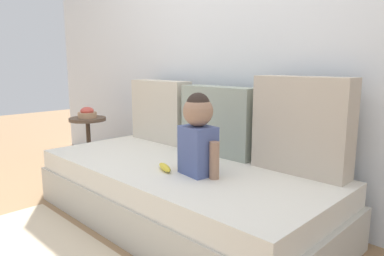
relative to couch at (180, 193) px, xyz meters
name	(u,v)px	position (x,y,z in m)	size (l,w,h in m)	color
ground_plane	(180,220)	(0.00, 0.00, -0.19)	(12.00, 12.00, 0.00)	#93704C
back_wall	(241,36)	(0.00, 0.61, 1.02)	(5.23, 0.10, 2.43)	silver
couch	(180,193)	(0.00, 0.00, 0.00)	(2.03, 0.96, 0.39)	beige
throw_pillow_left	(161,111)	(-0.63, 0.38, 0.45)	(0.58, 0.16, 0.50)	beige
throw_pillow_center	(219,121)	(0.00, 0.38, 0.44)	(0.59, 0.16, 0.48)	#99A393
throw_pillow_right	(302,126)	(0.63, 0.38, 0.48)	(0.58, 0.16, 0.56)	#C1B29E
toddler	(198,133)	(0.22, -0.06, 0.44)	(0.31, 0.18, 0.48)	#4C5B93
banana	(165,167)	(0.04, -0.16, 0.22)	(0.17, 0.04, 0.04)	yellow
side_table	(88,131)	(-1.40, 0.13, 0.21)	(0.34, 0.34, 0.52)	brown
fruit_bowl	(87,113)	(-1.40, 0.13, 0.37)	(0.17, 0.17, 0.10)	tan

